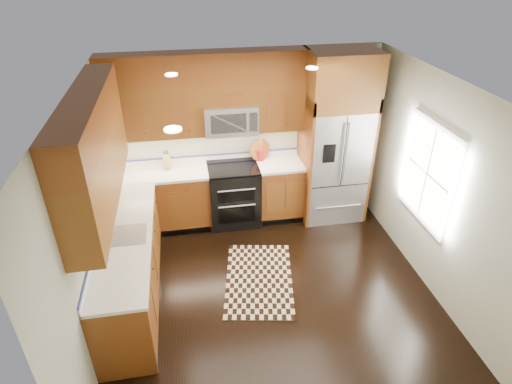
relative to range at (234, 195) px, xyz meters
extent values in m
plane|color=black|center=(0.25, -1.67, -0.47)|extent=(4.00, 4.00, 0.00)
cube|color=#B9BBA8|center=(0.25, 0.33, 0.83)|extent=(4.00, 0.02, 2.60)
cube|color=#B9BBA8|center=(-1.75, -1.67, 0.83)|extent=(0.02, 4.00, 2.60)
cube|color=#B9BBA8|center=(2.25, -1.67, 0.83)|extent=(0.02, 4.00, 2.60)
cube|color=white|center=(2.23, -1.47, 0.93)|extent=(0.04, 1.10, 1.30)
cube|color=white|center=(2.22, -1.47, 0.93)|extent=(0.02, 0.95, 1.15)
cube|color=brown|center=(-1.06, 0.03, -0.02)|extent=(1.37, 0.60, 0.90)
cube|color=brown|center=(0.74, 0.03, -0.02)|extent=(0.72, 0.60, 0.90)
cube|color=brown|center=(-1.45, -1.47, -0.02)|extent=(0.60, 2.40, 0.90)
cube|color=white|center=(-0.32, 0.03, 0.45)|extent=(2.85, 0.62, 0.04)
cube|color=white|center=(-1.45, -1.47, 0.45)|extent=(0.62, 2.40, 0.04)
cube|color=brown|center=(-0.32, 0.17, 1.36)|extent=(2.85, 0.33, 0.75)
cube|color=brown|center=(-1.58, -1.47, 1.36)|extent=(0.33, 2.40, 0.75)
cube|color=brown|center=(-0.32, 0.17, 1.93)|extent=(2.85, 0.33, 0.40)
cube|color=brown|center=(-1.58, -1.47, 1.93)|extent=(0.33, 2.40, 0.40)
cube|color=black|center=(0.00, 0.00, -0.01)|extent=(0.76, 0.64, 0.92)
cube|color=black|center=(0.00, 0.00, 0.47)|extent=(0.76, 0.60, 0.02)
cube|color=black|center=(0.00, -0.31, 0.15)|extent=(0.55, 0.01, 0.18)
cube|color=black|center=(0.00, -0.31, -0.17)|extent=(0.55, 0.01, 0.28)
cylinder|color=#B2B2B7|center=(0.00, -0.34, 0.27)|extent=(0.55, 0.02, 0.02)
cylinder|color=#B2B2B7|center=(0.00, -0.34, 0.00)|extent=(0.55, 0.02, 0.02)
cube|color=#B2B2B7|center=(0.00, 0.13, 1.19)|extent=(0.76, 0.40, 0.42)
cube|color=black|center=(-0.05, -0.06, 1.19)|extent=(0.50, 0.01, 0.28)
cube|color=#B2B2B7|center=(1.55, -0.04, 0.43)|extent=(0.90, 0.74, 1.80)
cube|color=black|center=(1.55, -0.41, 0.78)|extent=(0.01, 0.01, 1.08)
cube|color=black|center=(1.33, -0.41, 0.78)|extent=(0.18, 0.01, 0.28)
cube|color=brown|center=(1.08, -0.04, 0.53)|extent=(0.04, 0.74, 2.00)
cube|color=brown|center=(2.02, -0.04, 0.53)|extent=(0.04, 0.74, 2.00)
cube|color=brown|center=(1.55, -0.04, 1.73)|extent=(0.98, 0.74, 0.80)
cube|color=#B2B2B7|center=(-1.45, -1.47, 0.48)|extent=(0.50, 0.42, 0.02)
cylinder|color=#B2B2B7|center=(-1.65, -1.25, 0.61)|extent=(0.02, 0.02, 0.28)
torus|color=#B2B2B7|center=(-1.65, -1.33, 0.75)|extent=(0.18, 0.02, 0.18)
cube|color=black|center=(0.13, -1.44, -0.46)|extent=(1.10, 1.56, 0.01)
cube|color=#A49150|center=(-0.96, 0.16, 0.58)|extent=(0.10, 0.14, 0.22)
cylinder|color=maroon|center=(0.44, 0.18, 0.56)|extent=(0.17, 0.17, 0.18)
cylinder|color=brown|center=(0.44, 0.19, 0.48)|extent=(0.44, 0.44, 0.02)
camera|label=1|loc=(-0.66, -5.64, 3.39)|focal=30.00mm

